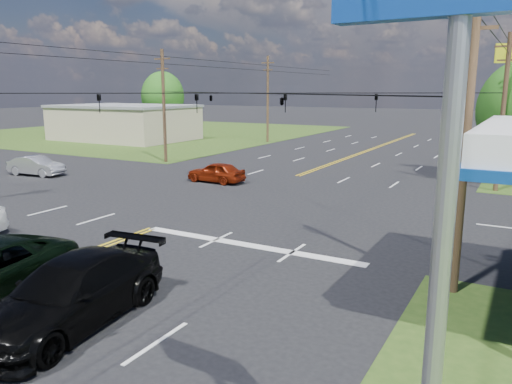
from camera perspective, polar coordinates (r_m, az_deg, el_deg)
The scene contains 15 objects.
ground at distance 29.49m, azimuth -1.64°, elevation -0.50°, with size 280.00×280.00×0.00m, color black.
grass_nw at distance 75.73m, azimuth -12.22°, elevation 6.72°, with size 46.00×48.00×0.03m, color #2A4716.
stop_bar at distance 20.37m, azimuth -0.99°, elevation -6.11°, with size 10.00×0.50×0.02m, color silver.
retail_nw at distance 64.85m, azimuth -14.78°, elevation 7.58°, with size 16.00×11.00×4.00m, color tan.
pole_se at distance 15.93m, azimuth 22.88°, elevation 6.05°, with size 1.60×0.28×9.50m.
pole_nw at distance 43.72m, azimuth -10.49°, elevation 9.78°, with size 1.60×0.28×9.50m.
pole_ne at distance 33.85m, azimuth 26.40°, elevation 8.27°, with size 1.60×0.28×9.50m.
pole_left_far at distance 59.63m, azimuth 1.35°, elevation 10.67°, with size 1.60×0.28×10.00m.
span_wire_signals at distance 28.82m, azimuth -1.71°, elevation 11.23°, with size 26.00×18.00×1.13m.
power_lines at distance 27.22m, azimuth -3.98°, elevation 16.67°, with size 26.04×100.00×0.64m.
tree_far_l at distance 73.54m, azimuth -10.60°, elevation 10.69°, with size 6.08×6.08×8.72m.
suv_black at distance 14.48m, azimuth -20.32°, elevation -10.73°, with size 2.48×6.09×1.77m, color black.
sedan_silver at distance 39.97m, azimuth -23.83°, elevation 2.76°, with size 1.51×4.33×1.43m, color #A9A9AE.
sedan_red at distance 33.95m, azimuth -4.58°, elevation 2.27°, with size 1.64×4.07×1.39m, color maroon.
polesign_se at distance 4.95m, azimuth 21.89°, elevation 12.47°, with size 2.37×0.38×8.05m.
Camera 1 is at (14.71, -12.78, 6.23)m, focal length 35.00 mm.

